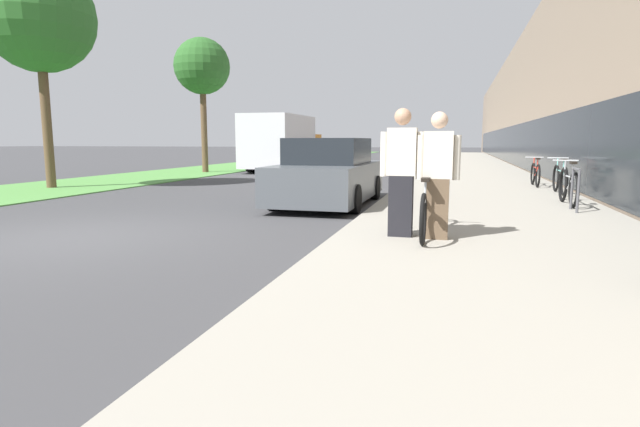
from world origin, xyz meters
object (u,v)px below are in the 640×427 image
person_bystander (402,173)px  parked_sedan_curbside (329,174)px  cruiser_bike_nearest (568,186)px  bike_rack_hoop (575,185)px  cruiser_bike_farthest (535,174)px  street_tree_near (38,17)px  tandem_bicycle (427,209)px  cruiser_bike_middle (560,179)px  street_tree_far (202,67)px  moving_truck (282,143)px  person_rider (438,176)px

person_bystander → parked_sedan_curbside: (-2.09, 4.00, -0.32)m
person_bystander → cruiser_bike_nearest: person_bystander is taller
person_bystander → bike_rack_hoop: size_ratio=2.15×
cruiser_bike_farthest → street_tree_near: 15.61m
tandem_bicycle → cruiser_bike_farthest: size_ratio=1.39×
cruiser_bike_middle → street_tree_far: bearing=153.6°
tandem_bicycle → street_tree_near: 13.70m
cruiser_bike_farthest → street_tree_far: street_tree_far is taller
person_bystander → cruiser_bike_farthest: person_bystander is taller
bike_rack_hoop → parked_sedan_curbside: size_ratio=0.19×
cruiser_bike_nearest → moving_truck: 15.64m
cruiser_bike_nearest → street_tree_far: size_ratio=0.30×
cruiser_bike_farthest → street_tree_far: 15.01m
bike_rack_hoop → person_rider: bearing=-125.1°
moving_truck → street_tree_near: bearing=-110.5°
moving_truck → street_tree_near: 11.79m
tandem_bicycle → cruiser_bike_farthest: bearing=73.1°
parked_sedan_curbside → street_tree_far: size_ratio=0.72×
person_rider → parked_sedan_curbside: 4.83m
cruiser_bike_middle → moving_truck: (-10.85, 9.05, 0.86)m
street_tree_far → person_bystander: bearing=-52.8°
cruiser_bike_nearest → street_tree_far: 17.04m
parked_sedan_curbside → street_tree_near: street_tree_near is taller
person_bystander → cruiser_bike_nearest: 5.50m
tandem_bicycle → cruiser_bike_farthest: tandem_bicycle is taller
parked_sedan_curbside → street_tree_near: 10.41m
bike_rack_hoop → street_tree_far: size_ratio=0.14×
cruiser_bike_middle → parked_sedan_curbside: 6.21m
cruiser_bike_nearest → parked_sedan_curbside: 5.20m
person_bystander → cruiser_bike_middle: 7.76m
cruiser_bike_middle → bike_rack_hoop: bearing=-95.9°
moving_truck → cruiser_bike_middle: bearing=-39.8°
cruiser_bike_nearest → moving_truck: moving_truck is taller
moving_truck → street_tree_far: (-3.04, -2.17, 3.40)m
tandem_bicycle → street_tree_far: size_ratio=0.39×
tandem_bicycle → moving_truck: bearing=116.4°
tandem_bicycle → bike_rack_hoop: bearing=51.0°
parked_sedan_curbside → person_rider: bearing=-57.5°
cruiser_bike_farthest → moving_truck: (-10.56, 6.87, 0.88)m
bike_rack_hoop → tandem_bicycle: bearing=-129.0°
moving_truck → street_tree_far: bearing=-144.5°
bike_rack_hoop → street_tree_near: (-14.40, 2.05, 4.48)m
parked_sedan_curbside → moving_truck: (-5.39, 12.02, 0.65)m
parked_sedan_curbside → street_tree_near: (-9.30, 1.55, 4.40)m
person_rider → cruiser_bike_farthest: person_rider is taller
moving_truck → person_bystander: bearing=-65.0°
person_rider → cruiser_bike_middle: 7.61m
tandem_bicycle → bike_rack_hoop: 4.21m
tandem_bicycle → parked_sedan_curbside: 4.50m
cruiser_bike_farthest → person_rider: bearing=-105.6°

